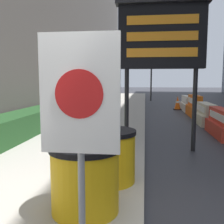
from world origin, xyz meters
The scene contains 13 objects.
hedge_strip centered at (-3.35, 4.79, 0.43)m, with size 0.90×7.64×0.61m.
bare_tree centered at (-3.11, 9.12, 1.91)m, with size 1.87×2.01×3.65m.
barrel_drum_foreground centered at (-0.67, 0.36, 0.51)m, with size 0.80×0.80×0.77m.
barrel_drum_middle centered at (-0.52, 1.28, 0.51)m, with size 0.80×0.80×0.77m.
warning_sign centered at (-0.54, -0.35, 1.40)m, with size 0.67×0.08×1.87m.
message_board centered at (0.33, 3.61, 2.55)m, with size 2.04×0.36×3.36m.
jersey_barrier_red_striped centered at (2.23, 5.39, 0.35)m, with size 0.57×1.95×0.79m.
jersey_barrier_cream centered at (2.23, 7.53, 0.34)m, with size 0.64×1.64×0.78m.
jersey_barrier_orange_far centered at (2.23, 9.78, 0.42)m, with size 0.54×1.80×0.94m.
jersey_barrier_white centered at (2.23, 12.04, 0.34)m, with size 0.51×2.12×0.78m.
traffic_cone_near centered at (1.77, 12.30, 0.37)m, with size 0.43×0.43×0.76m.
traffic_cone_mid centered at (2.57, 10.20, 0.36)m, with size 0.41×0.41×0.74m.
traffic_light_near_curb centered at (0.44, 18.45, 2.81)m, with size 0.28×0.45×3.86m.
Camera 1 is at (-0.01, -2.44, 1.61)m, focal length 42.00 mm.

